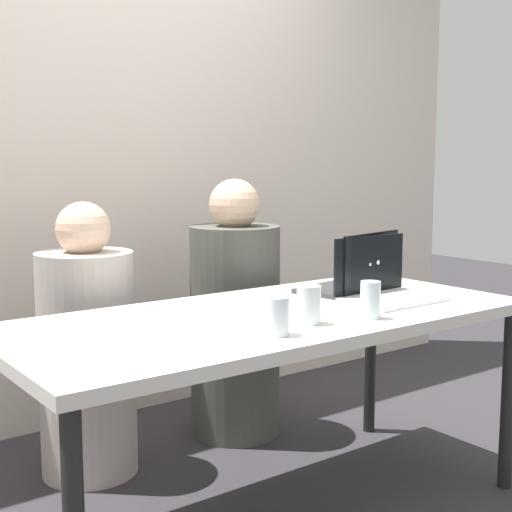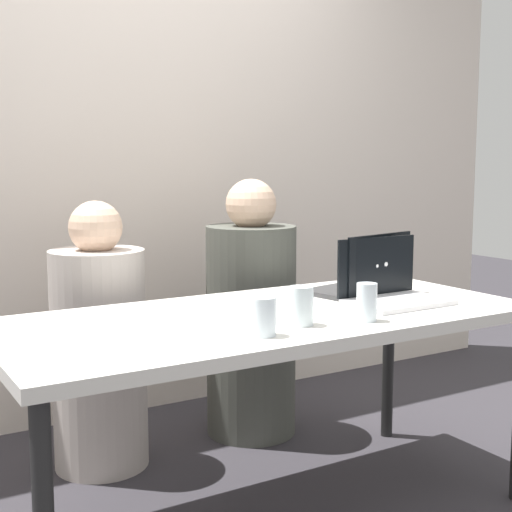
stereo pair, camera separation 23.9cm
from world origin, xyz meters
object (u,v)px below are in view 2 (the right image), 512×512
person_on_left (99,350)px  person_on_right (251,322)px  laptop_back_right (363,281)px  laptop_front_right (391,289)px  water_glass_center (301,308)px  water_glass_left (263,319)px  water_glass_right (367,305)px

person_on_left → person_on_right: size_ratio=0.93×
laptop_back_right → laptop_front_right: 0.18m
laptop_back_right → water_glass_center: bearing=20.2°
laptop_front_right → water_glass_left: (-0.64, -0.18, -0.00)m
water_glass_left → water_glass_center: bearing=18.0°
water_glass_right → water_glass_center: same height
person_on_left → laptop_front_right: bearing=137.5°
person_on_right → water_glass_right: bearing=73.7°
laptop_back_right → water_glass_left: bearing=16.9°
laptop_back_right → laptop_front_right: laptop_back_right is taller
person_on_left → laptop_front_right: size_ratio=2.98×
person_on_left → water_glass_left: size_ratio=9.45×
person_on_left → laptop_back_right: (0.83, -0.60, 0.29)m
person_on_right → water_glass_left: 1.12m
laptop_front_right → water_glass_right: (-0.26, -0.18, 0.00)m
laptop_back_right → water_glass_left: (-0.66, -0.36, -0.00)m
person_on_right → laptop_front_right: size_ratio=3.20×
laptop_back_right → water_glass_left: laptop_back_right is taller
person_on_right → water_glass_right: 1.00m
water_glass_left → water_glass_center: size_ratio=0.94×
laptop_front_right → water_glass_right: 0.32m
water_glass_left → water_glass_right: 0.38m
laptop_front_right → person_on_right: bearing=97.3°
person_on_left → water_glass_center: (0.34, -0.90, 0.29)m
person_on_left → laptop_back_right: bearing=145.7°
person_on_left → person_on_right: 0.69m
person_on_left → water_glass_center: size_ratio=8.88×
laptop_front_right → water_glass_left: bearing=-165.3°
water_glass_left → water_glass_center: water_glass_center is taller
water_glass_left → water_glass_right: size_ratio=0.94×
water_glass_left → water_glass_right: bearing=-0.3°
person_on_left → laptop_back_right: person_on_left is taller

